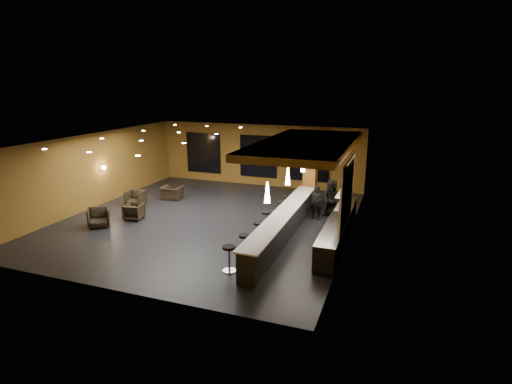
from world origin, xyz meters
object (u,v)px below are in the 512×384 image
(bar_counter, at_px, (283,226))
(pendant_2, at_px, (303,164))
(prep_counter, at_px, (338,229))
(bar_stool_5, at_px, (287,201))
(staff_c, at_px, (332,198))
(armchair_d, at_px, (172,193))
(bar_stool_0, at_px, (229,255))
(pendant_0, at_px, (267,192))
(armchair_a, at_px, (99,217))
(staff_b, at_px, (331,200))
(armchair_b, at_px, (134,212))
(bar_stool_4, at_px, (281,208))
(pendant_1, at_px, (288,176))
(column, at_px, (310,170))
(staff_a, at_px, (317,203))
(bar_stool_2, at_px, (258,229))
(bar_stool_1, at_px, (245,243))
(armchair_c, at_px, (136,198))
(bar_stool_3, at_px, (266,218))

(bar_counter, relative_size, pendant_2, 11.43)
(prep_counter, height_order, bar_stool_5, prep_counter)
(bar_counter, height_order, bar_stool_5, bar_counter)
(staff_c, xyz_separation_m, armchair_d, (-8.13, -0.15, -0.51))
(bar_stool_0, bearing_deg, pendant_0, 56.69)
(armchair_a, relative_size, armchair_d, 0.85)
(staff_b, xyz_separation_m, armchair_b, (-8.04, -3.09, -0.49))
(pendant_2, height_order, bar_stool_4, pendant_2)
(pendant_1, xyz_separation_m, staff_b, (1.30, 2.50, -1.52))
(column, distance_m, armchair_d, 7.14)
(armchair_b, bearing_deg, bar_counter, 171.62)
(column, bearing_deg, staff_a, -69.27)
(bar_stool_2, bearing_deg, prep_counter, 24.18)
(staff_b, distance_m, bar_stool_2, 4.27)
(pendant_0, distance_m, bar_stool_5, 5.65)
(armchair_b, bearing_deg, pendant_2, -164.51)
(pendant_0, relative_size, armchair_d, 0.69)
(staff_b, height_order, bar_stool_2, staff_b)
(bar_counter, relative_size, pendant_1, 11.43)
(pendant_1, distance_m, bar_stool_5, 3.44)
(bar_stool_1, bearing_deg, armchair_c, 152.50)
(bar_stool_1, bearing_deg, bar_stool_5, 89.87)
(pendant_2, relative_size, armchair_c, 0.87)
(armchair_b, bearing_deg, bar_stool_0, 142.58)
(bar_stool_3, bearing_deg, column, 78.11)
(bar_stool_4, bearing_deg, armchair_d, 169.42)
(column, distance_m, armchair_a, 9.71)
(bar_stool_4, relative_size, bar_stool_5, 1.08)
(bar_stool_3, height_order, bar_stool_5, bar_stool_3)
(pendant_0, height_order, armchair_a, pendant_0)
(prep_counter, xyz_separation_m, bar_stool_2, (-2.75, -1.23, 0.09))
(staff_b, bearing_deg, bar_stool_0, -92.63)
(pendant_1, relative_size, armchair_a, 0.82)
(staff_b, xyz_separation_m, bar_stool_1, (-2.08, -5.06, -0.32))
(bar_counter, bearing_deg, staff_c, 69.15)
(pendant_2, xyz_separation_m, bar_stool_4, (-0.68, -0.95, -1.83))
(armchair_c, bearing_deg, staff_c, 5.37)
(staff_a, relative_size, staff_b, 0.91)
(pendant_1, bearing_deg, armchair_b, -175.00)
(armchair_a, height_order, armchair_d, armchair_a)
(staff_a, bearing_deg, armchair_b, -160.19)
(staff_b, relative_size, armchair_c, 2.06)
(column, bearing_deg, bar_stool_0, -96.04)
(pendant_2, distance_m, bar_stool_0, 6.57)
(armchair_c, height_order, bar_stool_3, bar_stool_3)
(staff_c, bearing_deg, staff_b, -61.03)
(bar_stool_3, bearing_deg, pendant_2, 70.85)
(bar_stool_3, xyz_separation_m, bar_stool_5, (0.08, 2.74, -0.04))
(staff_c, bearing_deg, column, 160.24)
(staff_c, relative_size, bar_stool_1, 2.11)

